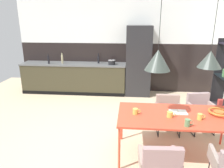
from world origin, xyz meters
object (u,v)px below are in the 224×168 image
armchair_head_of_table (200,107)px  bottle_spice_small (62,59)px  mug_glass_clear (170,114)px  mug_dark_espresso (188,123)px  dining_table (178,117)px  cooking_pot (112,62)px  refrigerator_column (138,61)px  armchair_far_side (168,109)px  fruit_bowl (219,112)px  bottle_oil_tall (49,60)px  open_book (178,112)px  pendant_lamp_over_table_far (210,59)px  mug_tall_blue (200,117)px  pendant_lamp_over_table_near (158,60)px  bottle_vinegar_dark (98,59)px  mug_white_ceramic (136,111)px  armchair_corner_seat (160,163)px

armchair_head_of_table → bottle_spice_small: bottle_spice_small is taller
mug_glass_clear → mug_dark_espresso: 0.33m
dining_table → cooking_pot: (-1.31, 2.90, 0.27)m
refrigerator_column → bottle_spice_small: (-2.24, -0.05, 0.04)m
armchair_far_side → fruit_bowl: size_ratio=2.19×
bottle_oil_tall → open_book: bearing=-40.6°
mug_glass_clear → pendant_lamp_over_table_far: bearing=12.7°
armchair_head_of_table → mug_dark_espresso: 1.44m
mug_tall_blue → bottle_spice_small: 4.33m
open_book → pendant_lamp_over_table_near: bearing=-161.0°
mug_glass_clear → mug_dark_espresso: (0.19, -0.27, 0.01)m
bottle_vinegar_dark → mug_tall_blue: bearing=-57.6°
dining_table → bottle_vinegar_dark: bottle_vinegar_dark is taller
mug_white_ceramic → pendant_lamp_over_table_near: 0.88m
mug_white_ceramic → pendant_lamp_over_table_far: (1.04, 0.05, 0.84)m
mug_dark_espresso → bottle_spice_small: bottle_spice_small is taller
mug_tall_blue → pendant_lamp_over_table_far: 0.85m
fruit_bowl → bottle_oil_tall: (-3.80, 2.74, 0.25)m
refrigerator_column → cooking_pot: size_ratio=9.56×
dining_table → armchair_head_of_table: (0.64, 0.92, -0.21)m
mug_glass_clear → bottle_vinegar_dark: (-1.57, 3.12, 0.24)m
bottle_vinegar_dark → pendant_lamp_over_table_far: bearing=-55.1°
mug_white_ceramic → pendant_lamp_over_table_near: bearing=-3.0°
dining_table → mug_glass_clear: (-0.14, -0.08, 0.08)m
armchair_far_side → open_book: open_book is taller
refrigerator_column → armchair_corner_seat: (0.17, -3.84, -0.51)m
mug_white_ceramic → bottle_vinegar_dark: size_ratio=0.41×
cooking_pot → armchair_corner_seat: bearing=-76.1°
fruit_bowl → dining_table: bearing=-172.3°
armchair_corner_seat → mug_dark_espresso: bearing=47.8°
bottle_vinegar_dark → mug_glass_clear: bearing=-63.2°
armchair_corner_seat → fruit_bowl: bearing=40.4°
armchair_far_side → armchair_corner_seat: armchair_corner_seat is taller
mug_tall_blue → bottle_spice_small: bearing=135.3°
dining_table → mug_tall_blue: (0.29, -0.12, 0.09)m
bottle_oil_tall → mug_tall_blue: bearing=-40.5°
armchair_head_of_table → open_book: (-0.62, -0.82, 0.25)m
cooking_pot → bottle_oil_tall: (-1.85, -0.07, 0.06)m
mug_tall_blue → mug_white_ceramic: (-0.95, 0.10, -0.00)m
dining_table → open_book: open_book is taller
mug_glass_clear → bottle_oil_tall: (-3.02, 2.91, 0.25)m
open_book → cooking_pot: 3.10m
armchair_head_of_table → pendant_lamp_over_table_far: (-0.27, -0.88, 1.13)m
mug_glass_clear → bottle_spice_small: bearing=131.3°
mug_tall_blue → mug_dark_espresso: mug_dark_espresso is taller
armchair_corner_seat → pendant_lamp_over_table_far: 1.63m
dining_table → armchair_head_of_table: size_ratio=2.50×
mug_tall_blue → pendant_lamp_over_table_near: bearing=172.4°
bottle_spice_small → mug_tall_blue: bearing=-44.7°
armchair_far_side → cooking_pot: size_ratio=3.48×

